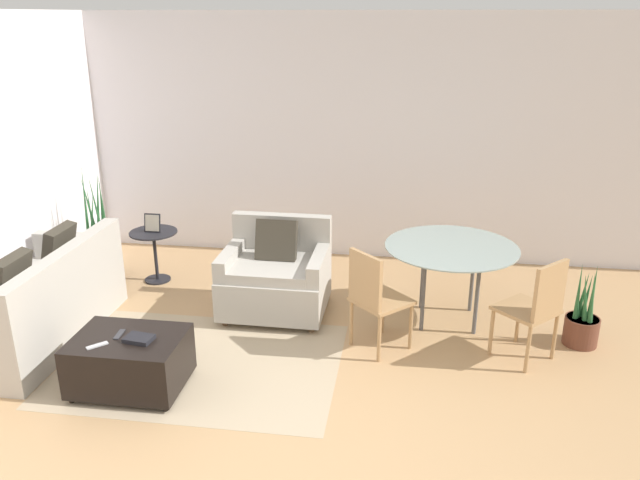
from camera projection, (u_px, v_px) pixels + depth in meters
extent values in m
plane|color=tan|center=(293.00, 448.00, 4.13)|extent=(20.00, 20.00, 0.00)
cube|color=white|center=(350.00, 140.00, 7.01)|extent=(12.00, 0.06, 2.75)
cube|color=tan|center=(201.00, 363.00, 5.13)|extent=(2.26, 1.63, 0.00)
cube|color=beige|center=(173.00, 408.00, 4.54)|extent=(2.21, 0.06, 0.00)
cube|color=beige|center=(182.00, 394.00, 4.71)|extent=(2.21, 0.06, 0.00)
cube|color=beige|center=(190.00, 381.00, 4.88)|extent=(2.21, 0.06, 0.00)
cube|color=beige|center=(198.00, 369.00, 5.04)|extent=(2.21, 0.06, 0.00)
cube|color=beige|center=(205.00, 357.00, 5.21)|extent=(2.21, 0.06, 0.00)
cube|color=beige|center=(211.00, 347.00, 5.38)|extent=(2.21, 0.06, 0.00)
cube|color=beige|center=(218.00, 336.00, 5.55)|extent=(2.21, 0.06, 0.00)
cube|color=beige|center=(223.00, 327.00, 5.72)|extent=(2.21, 0.06, 0.00)
cube|color=#B2ADA3|center=(33.00, 316.00, 5.46)|extent=(0.90, 1.78, 0.43)
cube|color=#B2ADA3|center=(66.00, 274.00, 5.26)|extent=(0.14, 1.78, 0.42)
cube|color=#B2ADA3|center=(76.00, 247.00, 6.12)|extent=(0.83, 0.12, 0.26)
cube|color=#383328|center=(59.00, 248.00, 5.65)|extent=(0.19, 0.40, 0.41)
cube|color=#383328|center=(11.00, 279.00, 4.99)|extent=(0.19, 0.40, 0.41)
cube|color=#B2ADA3|center=(275.00, 289.00, 5.93)|extent=(0.98, 0.83, 0.37)
cube|color=#B2ADA3|center=(274.00, 268.00, 5.82)|extent=(0.73, 0.71, 0.10)
cube|color=#B2ADA3|center=(282.00, 236.00, 6.11)|extent=(0.97, 0.13, 0.45)
cube|color=#B2ADA3|center=(231.00, 259.00, 5.89)|extent=(0.13, 0.76, 0.20)
cube|color=#B2ADA3|center=(319.00, 264.00, 5.77)|extent=(0.13, 0.76, 0.20)
cylinder|color=brown|center=(225.00, 322.00, 5.75)|extent=(0.05, 0.05, 0.06)
cylinder|color=brown|center=(311.00, 329.00, 5.63)|extent=(0.05, 0.05, 0.06)
cylinder|color=brown|center=(244.00, 292.00, 6.37)|extent=(0.05, 0.05, 0.06)
cylinder|color=brown|center=(322.00, 298.00, 6.25)|extent=(0.05, 0.05, 0.06)
cube|color=#383328|center=(276.00, 240.00, 5.87)|extent=(0.39, 0.22, 0.40)
cube|color=black|center=(130.00, 360.00, 4.73)|extent=(0.82, 0.61, 0.39)
cylinder|color=black|center=(72.00, 400.00, 4.61)|extent=(0.04, 0.04, 0.04)
cylinder|color=black|center=(165.00, 408.00, 4.52)|extent=(0.04, 0.04, 0.04)
cylinder|color=black|center=(104.00, 364.00, 5.08)|extent=(0.04, 0.04, 0.04)
cylinder|color=black|center=(189.00, 371.00, 4.99)|extent=(0.04, 0.04, 0.04)
cube|color=black|center=(139.00, 339.00, 4.61)|extent=(0.22, 0.17, 0.03)
cube|color=#333338|center=(119.00, 334.00, 4.70)|extent=(0.05, 0.15, 0.01)
cube|color=#B7B7BC|center=(97.00, 345.00, 4.54)|extent=(0.14, 0.14, 0.01)
cylinder|color=#333338|center=(101.00, 264.00, 6.76)|extent=(0.42, 0.42, 0.31)
cylinder|color=black|center=(100.00, 251.00, 6.71)|extent=(0.38, 0.38, 0.02)
cone|color=#286033|center=(104.00, 213.00, 6.54)|extent=(0.05, 0.09, 0.86)
cone|color=#286033|center=(102.00, 215.00, 6.61)|extent=(0.12, 0.13, 0.78)
cone|color=#286033|center=(98.00, 209.00, 6.65)|extent=(0.13, 0.05, 0.88)
cone|color=#286033|center=(92.00, 221.00, 6.65)|extent=(0.10, 0.12, 0.63)
cone|color=#286033|center=(86.00, 209.00, 6.57)|extent=(0.05, 0.09, 0.92)
cone|color=#286033|center=(92.00, 220.00, 6.56)|extent=(0.09, 0.08, 0.71)
cone|color=#286033|center=(91.00, 215.00, 6.49)|extent=(0.17, 0.05, 0.85)
cone|color=#286033|center=(98.00, 215.00, 6.48)|extent=(0.11, 0.11, 0.86)
cylinder|color=black|center=(153.00, 232.00, 6.55)|extent=(0.50, 0.50, 0.02)
cylinder|color=black|center=(156.00, 256.00, 6.64)|extent=(0.04, 0.04, 0.52)
cylinder|color=black|center=(158.00, 279.00, 6.73)|extent=(0.27, 0.27, 0.02)
cube|color=black|center=(152.00, 223.00, 6.51)|extent=(0.17, 0.05, 0.19)
cube|color=#B2A893|center=(152.00, 223.00, 6.51)|extent=(0.15, 0.04, 0.17)
cube|color=black|center=(154.00, 226.00, 6.55)|extent=(0.02, 0.04, 0.09)
cylinder|color=#8C9E99|center=(452.00, 247.00, 5.62)|extent=(1.20, 1.20, 0.01)
cylinder|color=#59595B|center=(423.00, 293.00, 5.56)|extent=(0.04, 0.04, 0.73)
cylinder|color=#59595B|center=(477.00, 297.00, 5.49)|extent=(0.04, 0.04, 0.73)
cylinder|color=#59595B|center=(423.00, 273.00, 5.99)|extent=(0.04, 0.04, 0.73)
cylinder|color=#59595B|center=(472.00, 276.00, 5.93)|extent=(0.04, 0.04, 0.73)
cube|color=tan|center=(382.00, 301.00, 5.25)|extent=(0.59, 0.59, 0.03)
cube|color=tan|center=(365.00, 280.00, 5.06)|extent=(0.29, 0.29, 0.45)
cylinder|color=tan|center=(411.00, 326.00, 5.29)|extent=(0.03, 0.03, 0.42)
cylinder|color=tan|center=(382.00, 311.00, 5.56)|extent=(0.03, 0.03, 0.42)
cylinder|color=tan|center=(379.00, 339.00, 5.09)|extent=(0.03, 0.03, 0.42)
cylinder|color=tan|center=(351.00, 322.00, 5.36)|extent=(0.03, 0.03, 0.42)
cube|color=tan|center=(526.00, 310.00, 5.09)|extent=(0.59, 0.59, 0.03)
cube|color=tan|center=(550.00, 291.00, 4.87)|extent=(0.29, 0.29, 0.45)
cylinder|color=tan|center=(518.00, 320.00, 5.40)|extent=(0.03, 0.03, 0.42)
cylinder|color=tan|center=(491.00, 332.00, 5.20)|extent=(0.03, 0.03, 0.42)
cylinder|color=tan|center=(555.00, 336.00, 5.13)|extent=(0.03, 0.03, 0.42)
cylinder|color=tan|center=(528.00, 349.00, 4.93)|extent=(0.03, 0.03, 0.42)
cylinder|color=brown|center=(581.00, 331.00, 5.40)|extent=(0.29, 0.29, 0.25)
cylinder|color=black|center=(583.00, 319.00, 5.36)|extent=(0.27, 0.27, 0.02)
cone|color=#286033|center=(593.00, 292.00, 5.25)|extent=(0.05, 0.07, 0.50)
cone|color=#286033|center=(587.00, 296.00, 5.31)|extent=(0.08, 0.06, 0.40)
cone|color=#286033|center=(583.00, 295.00, 5.31)|extent=(0.10, 0.08, 0.41)
cone|color=#286033|center=(579.00, 291.00, 5.27)|extent=(0.05, 0.06, 0.50)
cone|color=#286033|center=(585.00, 298.00, 5.25)|extent=(0.09, 0.07, 0.42)
cone|color=#286033|center=(592.00, 298.00, 5.20)|extent=(0.07, 0.05, 0.46)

